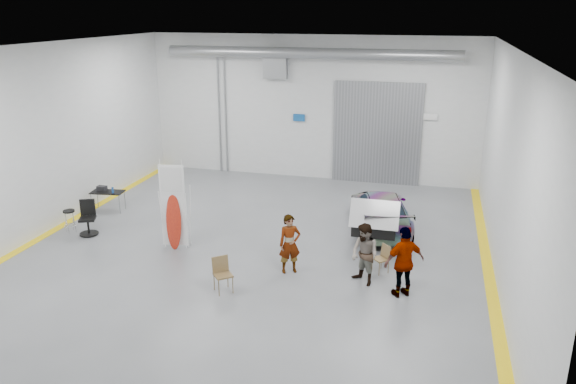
% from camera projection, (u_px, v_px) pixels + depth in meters
% --- Properties ---
extents(ground, '(16.00, 16.00, 0.00)m').
position_uv_depth(ground, '(252.00, 250.00, 17.09)').
color(ground, slate).
rests_on(ground, ground).
extents(room_shell, '(14.02, 16.18, 6.01)m').
position_uv_depth(room_shell, '(279.00, 105.00, 17.80)').
color(room_shell, silver).
rests_on(room_shell, ground).
extents(sedan_car, '(2.65, 4.59, 1.25)m').
position_uv_depth(sedan_car, '(381.00, 210.00, 18.61)').
color(sedan_car, silver).
rests_on(sedan_car, ground).
extents(person_a, '(0.73, 0.64, 1.68)m').
position_uv_depth(person_a, '(290.00, 244.00, 15.42)').
color(person_a, '#835C47').
rests_on(person_a, ground).
extents(person_b, '(1.04, 1.01, 1.68)m').
position_uv_depth(person_b, '(365.00, 254.00, 14.76)').
color(person_b, '#486484').
rests_on(person_b, ground).
extents(person_c, '(1.16, 0.98, 1.88)m').
position_uv_depth(person_c, '(404.00, 262.00, 14.09)').
color(person_c, '#AA5A38').
rests_on(person_c, ground).
extents(surfboard_display, '(0.79, 0.29, 2.81)m').
position_uv_depth(surfboard_display, '(172.00, 213.00, 16.85)').
color(surfboard_display, white).
rests_on(surfboard_display, ground).
extents(folding_chair_near, '(0.61, 0.68, 0.92)m').
position_uv_depth(folding_chair_near, '(224.00, 281.00, 14.50)').
color(folding_chair_near, brown).
rests_on(folding_chair_near, ground).
extents(folding_chair_far, '(0.51, 0.59, 0.78)m').
position_uv_depth(folding_chair_far, '(380.00, 264.00, 15.58)').
color(folding_chair_far, brown).
rests_on(folding_chair_far, ground).
extents(shop_stool, '(0.39, 0.39, 0.76)m').
position_uv_depth(shop_stool, '(70.00, 221.00, 18.31)').
color(shop_stool, black).
rests_on(shop_stool, ground).
extents(work_table, '(1.21, 0.72, 0.94)m').
position_uv_depth(work_table, '(106.00, 191.00, 20.20)').
color(work_table, gray).
rests_on(work_table, ground).
extents(office_chair, '(0.65, 0.68, 1.12)m').
position_uv_depth(office_chair, '(89.00, 220.00, 18.13)').
color(office_chair, black).
rests_on(office_chair, ground).
extents(trunk_lid, '(1.46, 0.89, 0.04)m').
position_uv_depth(trunk_lid, '(375.00, 211.00, 16.65)').
color(trunk_lid, silver).
rests_on(trunk_lid, sedan_car).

